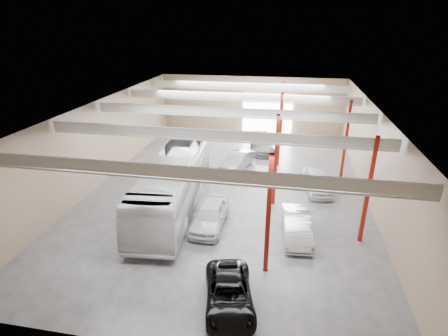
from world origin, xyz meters
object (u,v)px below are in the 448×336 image
(black_sedan, at_px, (229,294))
(car_row_b, at_px, (238,160))
(car_row_a, at_px, (210,215))
(car_right_near, at_px, (297,226))
(car_row_c, at_px, (262,144))
(coach_bus, at_px, (174,182))
(car_right_far, at_px, (317,181))

(black_sedan, bearing_deg, car_row_b, 84.17)
(car_row_a, bearing_deg, car_right_near, -1.83)
(black_sedan, xyz_separation_m, car_row_c, (-0.27, 22.70, 0.08))
(car_row_c, bearing_deg, car_row_b, -124.22)
(car_row_c, relative_size, car_right_near, 1.10)
(coach_bus, xyz_separation_m, car_row_a, (3.24, -2.24, -1.12))
(car_row_c, bearing_deg, car_right_far, -73.51)
(coach_bus, relative_size, car_row_c, 2.65)
(coach_bus, relative_size, car_row_a, 2.83)
(coach_bus, xyz_separation_m, black_sedan, (5.74, -9.24, -1.28))
(black_sedan, distance_m, car_right_near, 7.48)
(car_row_c, bearing_deg, coach_bus, -126.44)
(car_row_b, height_order, car_right_near, car_right_near)
(car_row_c, bearing_deg, car_row_a, -112.42)
(black_sedan, bearing_deg, car_right_near, 51.28)
(coach_bus, height_order, car_row_a, coach_bus)
(car_right_near, relative_size, car_right_far, 1.00)
(car_row_a, relative_size, car_row_b, 1.06)
(car_right_near, bearing_deg, coach_bus, 159.74)
(car_row_a, bearing_deg, car_row_c, 82.77)
(car_row_c, xyz_separation_m, car_right_far, (5.22, -8.76, 0.05))
(coach_bus, distance_m, car_row_a, 4.09)
(car_row_a, height_order, car_row_c, car_row_a)
(black_sedan, xyz_separation_m, car_row_b, (-2.16, 17.50, 0.09))
(black_sedan, height_order, car_row_a, car_row_a)
(car_row_a, bearing_deg, black_sedan, -69.42)
(coach_bus, xyz_separation_m, car_row_b, (3.59, 8.26, -1.19))
(coach_bus, relative_size, car_right_far, 2.93)
(car_row_b, height_order, car_right_far, car_right_far)
(coach_bus, distance_m, car_right_near, 9.42)
(car_right_near, bearing_deg, car_row_a, 172.63)
(black_sedan, relative_size, car_row_c, 0.93)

